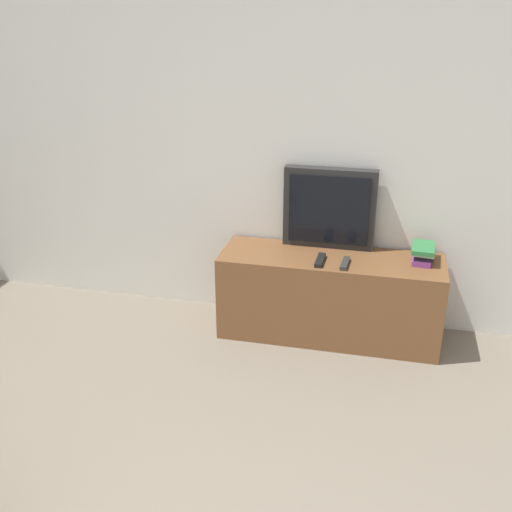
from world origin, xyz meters
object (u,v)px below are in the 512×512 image
(tv_stand, at_px, (330,296))
(book_stack, at_px, (423,253))
(television, at_px, (329,208))
(remote_secondary, at_px, (320,260))
(remote_on_stand, at_px, (345,263))

(tv_stand, distance_m, book_stack, 0.64)
(tv_stand, distance_m, television, 0.56)
(remote_secondary, bearing_deg, television, 87.09)
(television, height_order, remote_on_stand, television)
(tv_stand, xyz_separation_m, television, (-0.05, 0.18, 0.53))
(book_stack, relative_size, remote_secondary, 1.16)
(television, relative_size, remote_on_stand, 3.30)
(television, relative_size, remote_secondary, 3.06)
(book_stack, height_order, remote_on_stand, book_stack)
(remote_secondary, bearing_deg, tv_stand, 56.78)
(tv_stand, relative_size, remote_secondary, 7.31)
(tv_stand, relative_size, television, 2.38)
(book_stack, relative_size, remote_on_stand, 1.25)
(tv_stand, distance_m, remote_secondary, 0.31)
(tv_stand, height_order, television, television)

